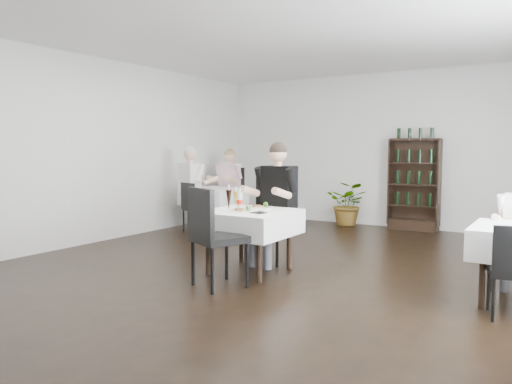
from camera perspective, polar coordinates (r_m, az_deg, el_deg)
room_shell at (r=5.94m, az=1.68°, el=4.69°), size 9.00×9.00×9.00m
wine_shelf at (r=9.77m, az=17.61°, el=0.75°), size 0.90×0.28×1.75m
main_table at (r=6.16m, az=-0.76°, el=-3.49°), size 1.03×1.03×0.77m
left_table at (r=9.56m, az=-4.83°, el=-0.49°), size 0.98×0.98×0.77m
potted_tree at (r=10.08m, az=10.52°, el=-1.32°), size 0.84×0.74×0.88m
main_chair_far at (r=6.78m, az=1.60°, el=-2.57°), size 0.58×0.59×1.12m
main_chair_near at (r=5.48m, az=-5.02°, el=-4.46°), size 0.67×0.67×1.11m
left_chair_far at (r=10.21m, az=-2.96°, el=0.06°), size 0.67×0.67×1.14m
left_chair_near at (r=9.07m, az=-7.16°, el=-1.41°), size 0.54×0.54×0.92m
diner_main at (r=6.58m, az=2.13°, el=-0.19°), size 0.64×0.65×1.61m
diner_left_far at (r=10.08m, az=-3.23°, el=1.34°), size 0.57×0.57×1.53m
diner_left_near at (r=9.17m, az=-7.09°, el=1.10°), size 0.67×0.72×1.57m
plate_far at (r=6.36m, az=0.48°, el=-1.71°), size 0.31×0.31×0.08m
plate_near at (r=6.01m, az=-1.56°, el=-2.11°), size 0.31×0.31×0.08m
pilsner_dark at (r=6.18m, az=-3.13°, el=-0.88°), size 0.07×0.07×0.31m
pilsner_lager at (r=6.31m, az=-2.30°, el=-0.90°), size 0.06×0.06×0.28m
coke_bottle at (r=6.22m, az=-1.87°, el=-0.99°), size 0.07×0.07×0.28m
napkin_cutlery at (r=5.90m, az=0.24°, el=-2.35°), size 0.19×0.20×0.02m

